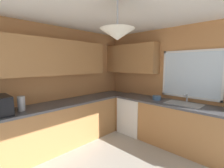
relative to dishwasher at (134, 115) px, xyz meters
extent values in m
cube|color=#C6844C|center=(0.87, 0.37, 0.80)|extent=(3.80, 0.06, 2.46)
cube|color=#C6844C|center=(-1.00, -1.58, 0.80)|extent=(0.06, 3.96, 2.46)
cube|color=silver|center=(1.15, 0.34, 1.04)|extent=(1.08, 0.02, 0.89)
cube|color=white|center=(1.15, 0.33, 1.50)|extent=(1.16, 0.04, 0.04)
cube|color=white|center=(1.15, 0.33, 0.57)|extent=(1.16, 0.04, 0.04)
cube|color=white|center=(0.59, 0.33, 1.04)|extent=(0.04, 0.04, 0.97)
cube|color=white|center=(1.71, 0.33, 1.04)|extent=(0.04, 0.04, 0.97)
cube|color=#AD7542|center=(-0.81, -1.78, 1.37)|extent=(0.32, 2.69, 0.70)
cube|color=#AD7542|center=(-0.26, 0.18, 1.37)|extent=(1.43, 0.32, 0.70)
cylinder|color=#B7B7BC|center=(0.87, -1.58, 1.86)|extent=(0.02, 0.02, 0.35)
cone|color=silver|center=(0.87, -1.58, 1.61)|extent=(0.44, 0.44, 0.14)
cube|color=#AD7542|center=(-0.66, -1.58, 0.00)|extent=(0.62, 3.54, 0.86)
cube|color=#4C4C51|center=(-0.66, -1.58, 0.45)|extent=(0.65, 3.57, 0.04)
cube|color=#AD7542|center=(1.08, 0.03, 0.00)|extent=(2.86, 0.62, 0.86)
cube|color=#4C4C51|center=(1.08, 0.03, 0.45)|extent=(2.89, 0.65, 0.04)
cube|color=white|center=(0.00, 0.00, 0.00)|extent=(0.60, 0.60, 0.85)
cylinder|color=#B7B7BC|center=(-0.64, -2.29, 0.59)|extent=(0.12, 0.12, 0.25)
cube|color=#9EA0A5|center=(1.15, 0.03, 0.47)|extent=(0.65, 0.40, 0.02)
cylinder|color=#B7B7BC|center=(1.15, 0.19, 0.56)|extent=(0.03, 0.03, 0.18)
cylinder|color=#B7B7BC|center=(1.15, 0.09, 0.65)|extent=(0.02, 0.20, 0.02)
cylinder|color=#4C7099|center=(0.57, 0.03, 0.52)|extent=(0.18, 0.18, 0.09)
camera|label=1|loc=(2.25, -3.09, 1.25)|focal=25.49mm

